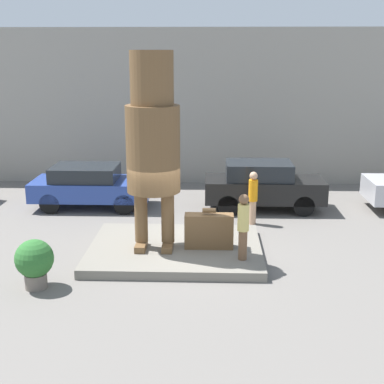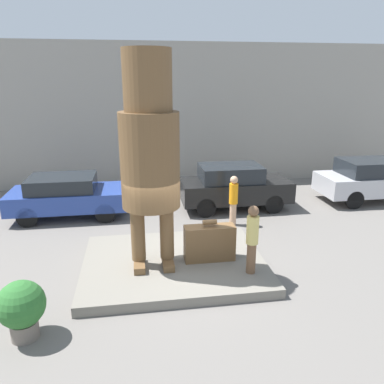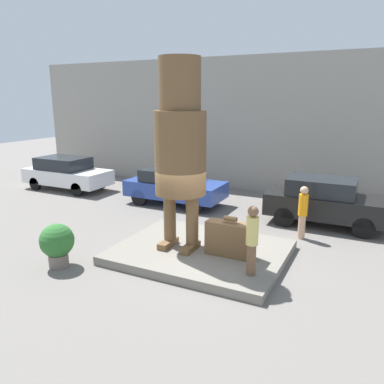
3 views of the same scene
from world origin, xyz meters
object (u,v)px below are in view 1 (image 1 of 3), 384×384
(statue_figure, at_px, (153,136))
(parked_car_black, at_px, (263,185))
(parked_car_blue, at_px, (90,185))
(tourist, at_px, (243,224))
(giant_suitcase, at_px, (209,231))
(worker_hivis, at_px, (253,196))
(planter_pot, at_px, (34,261))

(statue_figure, height_order, parked_car_black, statue_figure)
(statue_figure, xyz_separation_m, parked_car_blue, (-2.80, 4.66, -2.49))
(parked_car_black, bearing_deg, tourist, -100.47)
(giant_suitcase, relative_size, worker_hivis, 0.76)
(giant_suitcase, bearing_deg, parked_car_blue, 132.91)
(giant_suitcase, height_order, tourist, tourist)
(giant_suitcase, xyz_separation_m, worker_hivis, (1.40, 2.86, 0.23))
(parked_car_blue, distance_m, parked_car_black, 6.14)
(tourist, distance_m, parked_car_blue, 7.50)
(statue_figure, relative_size, parked_car_black, 1.26)
(statue_figure, distance_m, tourist, 3.25)
(parked_car_blue, xyz_separation_m, planter_pot, (0.19, -6.80, -0.14))
(giant_suitcase, xyz_separation_m, tourist, (0.87, -0.84, 0.48))
(giant_suitcase, bearing_deg, worker_hivis, 63.93)
(parked_car_black, bearing_deg, statue_figure, -126.02)
(statue_figure, height_order, worker_hivis, statue_figure)
(tourist, distance_m, worker_hivis, 3.74)
(statue_figure, relative_size, giant_suitcase, 3.96)
(giant_suitcase, bearing_deg, planter_pot, -151.66)
(tourist, bearing_deg, planter_pot, -164.61)
(parked_car_black, xyz_separation_m, worker_hivis, (-0.47, -1.68, 0.05))
(statue_figure, relative_size, worker_hivis, 3.01)
(planter_pot, bearing_deg, parked_car_black, 48.57)
(statue_figure, bearing_deg, parked_car_black, 53.98)
(giant_suitcase, distance_m, tourist, 1.30)
(parked_car_blue, bearing_deg, giant_suitcase, -47.09)
(statue_figure, xyz_separation_m, planter_pot, (-2.61, -2.15, -2.63))
(statue_figure, height_order, planter_pot, statue_figure)
(giant_suitcase, relative_size, parked_car_black, 0.32)
(statue_figure, bearing_deg, worker_hivis, 45.39)
(parked_car_black, distance_m, planter_pot, 8.99)
(parked_car_blue, bearing_deg, worker_hivis, -17.07)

